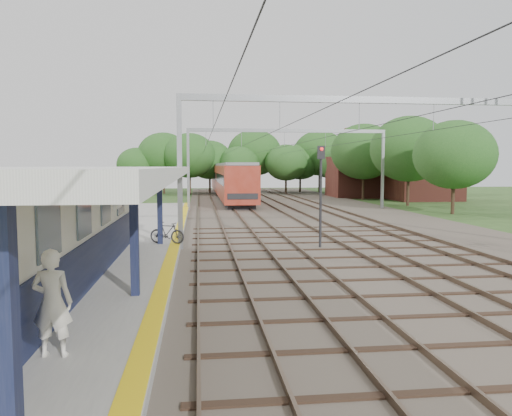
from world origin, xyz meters
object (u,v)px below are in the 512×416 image
person (52,303)px  bicycle (167,233)px  signal_post (321,183)px  train (229,179)px

person → bicycle: size_ratio=1.21×
person → signal_post: signal_post is taller
bicycle → signal_post: size_ratio=0.35×
train → signal_post: size_ratio=8.10×
signal_post → train: bearing=97.5°
person → bicycle: bearing=-91.5°
train → signal_post: (1.85, -38.38, 0.83)m
train → signal_post: signal_post is taller
train → bicycle: bearing=-97.6°
person → train: bearing=-93.2°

